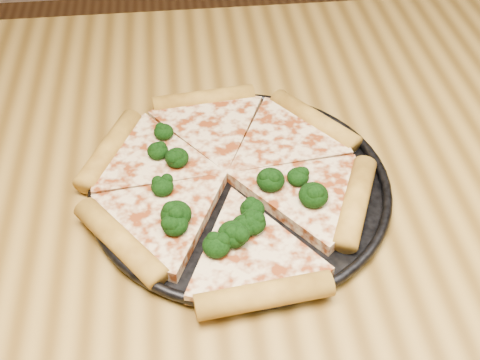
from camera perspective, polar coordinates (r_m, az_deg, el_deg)
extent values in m
cube|color=olive|center=(0.69, 3.69, -3.63)|extent=(1.20, 0.90, 0.04)
cylinder|color=black|center=(0.69, 0.00, -0.78)|extent=(0.32, 0.32, 0.01)
torus|color=black|center=(0.68, 0.00, -0.36)|extent=(0.33, 0.33, 0.01)
cylinder|color=gold|center=(0.76, 6.83, 5.46)|extent=(0.10, 0.12, 0.03)
cylinder|color=gold|center=(0.79, -3.34, 7.37)|extent=(0.13, 0.04, 0.03)
cylinder|color=gold|center=(0.73, -11.89, 2.75)|extent=(0.08, 0.13, 0.03)
cylinder|color=gold|center=(0.63, -10.97, -5.54)|extent=(0.10, 0.12, 0.03)
cylinder|color=gold|center=(0.58, 2.25, -10.51)|extent=(0.13, 0.04, 0.03)
cylinder|color=gold|center=(0.67, 10.56, -1.99)|extent=(0.08, 0.13, 0.03)
ellipsoid|color=black|center=(0.61, -0.63, -5.00)|extent=(0.03, 0.03, 0.02)
ellipsoid|color=black|center=(0.60, -2.18, -6.02)|extent=(0.03, 0.03, 0.02)
ellipsoid|color=black|center=(0.62, 0.42, -4.24)|extent=(0.03, 0.03, 0.02)
ellipsoid|color=black|center=(0.69, -5.81, 2.05)|extent=(0.03, 0.03, 0.02)
ellipsoid|color=black|center=(0.66, -7.14, -0.61)|extent=(0.02, 0.02, 0.02)
ellipsoid|color=black|center=(0.67, 5.34, 0.28)|extent=(0.02, 0.02, 0.02)
ellipsoid|color=black|center=(0.63, -5.89, -3.13)|extent=(0.03, 0.03, 0.02)
ellipsoid|color=black|center=(0.62, -5.98, -4.09)|extent=(0.03, 0.03, 0.02)
ellipsoid|color=black|center=(0.65, 6.75, -1.39)|extent=(0.03, 0.03, 0.02)
ellipsoid|color=black|center=(0.62, 1.12, -3.94)|extent=(0.03, 0.03, 0.02)
ellipsoid|color=black|center=(0.71, -7.56, 2.67)|extent=(0.02, 0.02, 0.02)
ellipsoid|color=black|center=(0.63, 1.13, -2.69)|extent=(0.03, 0.03, 0.02)
ellipsoid|color=black|center=(0.73, -7.02, 4.40)|extent=(0.02, 0.02, 0.02)
ellipsoid|color=black|center=(0.66, 2.82, 0.02)|extent=(0.03, 0.03, 0.02)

